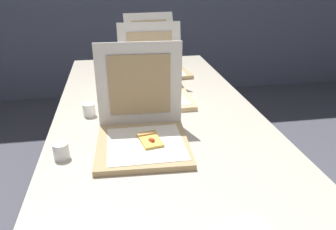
# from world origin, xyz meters

# --- Properties ---
(table) EXTENTS (0.93, 2.06, 0.75)m
(table) POSITION_xyz_m (0.00, 0.57, 0.70)
(table) COLOR #BCB29E
(table) RESTS_ON ground
(pizza_box_front) EXTENTS (0.35, 0.36, 0.36)m
(pizza_box_front) POSITION_xyz_m (-0.10, 0.30, 0.80)
(pizza_box_front) COLOR tan
(pizza_box_front) RESTS_ON table
(pizza_box_middle) EXTENTS (0.35, 0.41, 0.35)m
(pizza_box_middle) POSITION_xyz_m (0.01, 0.77, 0.80)
(pizza_box_middle) COLOR tan
(pizza_box_middle) RESTS_ON table
(pizza_box_back) EXTENTS (0.39, 0.49, 0.34)m
(pizza_box_back) POSITION_xyz_m (0.09, 1.23, 0.80)
(pizza_box_back) COLOR tan
(pizza_box_back) RESTS_ON table
(cup_white_mid) EXTENTS (0.05, 0.05, 0.06)m
(cup_white_mid) POSITION_xyz_m (-0.31, 0.60, 0.77)
(cup_white_mid) COLOR white
(cup_white_mid) RESTS_ON table
(cup_white_far) EXTENTS (0.05, 0.05, 0.06)m
(cup_white_far) POSITION_xyz_m (-0.25, 0.91, 0.77)
(cup_white_far) COLOR white
(cup_white_far) RESTS_ON table
(cup_white_near_left) EXTENTS (0.05, 0.05, 0.06)m
(cup_white_near_left) POSITION_xyz_m (-0.39, 0.24, 0.77)
(cup_white_near_left) COLOR white
(cup_white_near_left) RESTS_ON table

